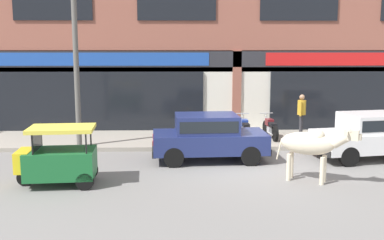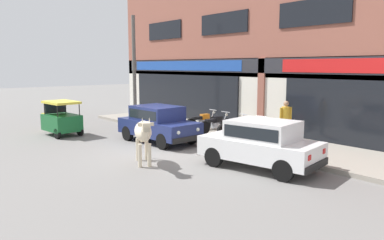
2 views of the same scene
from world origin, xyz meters
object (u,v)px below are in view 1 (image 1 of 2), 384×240
Objects in this scene: car_0 at (372,134)px; motorcycle_1 at (216,128)px; motorcycle_3 at (270,128)px; auto_rickshaw at (58,160)px; cow at (311,144)px; motorcycle_0 at (190,128)px; pedestrian at (302,110)px; utility_pole at (76,67)px; car_1 at (208,135)px; motorcycle_2 at (245,128)px.

car_0 reaches higher than motorcycle_1.
auto_rickshaw is at bearing -141.06° from motorcycle_3.
cow is 1.08× the size of motorcycle_0.
motorcycle_1 is at bearing -171.45° from pedestrian.
motorcycle_1 is 0.34× the size of utility_pole.
motorcycle_1 is at bearing -177.27° from motorcycle_3.
car_1 is 2.78m from motorcycle_1.
pedestrian reaches higher than car_1.
motorcycle_1 and motorcycle_2 have the same top height.
utility_pole is at bearing -168.93° from motorcycle_2.
motorcycle_3 is at bearing 2.73° from motorcycle_1.
car_1 is at bearing -139.47° from pedestrian.
car_1 reaches higher than motorcycle_0.
car_0 is 5.19m from car_1.
cow reaches higher than motorcycle_0.
pedestrian is 8.48m from utility_pole.
motorcycle_0 is 1.00× the size of motorcycle_1.
auto_rickshaw is at bearing -164.58° from car_0.
auto_rickshaw is 1.12× the size of motorcycle_3.
auto_rickshaw is (-6.55, -0.12, -0.35)m from cow.
motorcycle_0 is 0.34× the size of utility_pole.
utility_pole is at bearing 160.07° from car_1.
auto_rickshaw is 9.63m from pedestrian.
motorcycle_2 is (5.53, 5.17, -0.13)m from auto_rickshaw.
auto_rickshaw reaches higher than motorcycle_1.
pedestrian is at bearing 11.42° from utility_pole.
pedestrian is at bearing 36.04° from auto_rickshaw.
cow reaches higher than motorcycle_2.
motorcycle_3 is (3.03, -0.00, 0.00)m from motorcycle_0.
motorcycle_1 is at bearing 112.52° from cow.
pedestrian is at bearing 17.52° from motorcycle_3.
car_0 is at bearing -8.80° from utility_pole.
car_0 is 0.70× the size of utility_pole.
pedestrian is at bearing 114.40° from car_0.
cow is at bearing -59.14° from motorcycle_0.
motorcycle_3 is (-2.69, 2.72, -0.28)m from car_0.
motorcycle_0 is at bearing 17.97° from utility_pole.
auto_rickshaw is (-4.01, -2.43, -0.15)m from car_1.
motorcycle_3 is 1.13× the size of pedestrian.
pedestrian is (7.78, 5.66, 0.47)m from auto_rickshaw.
motorcycle_1 is (0.46, 2.73, -0.28)m from car_1.
motorcycle_1 is 1.07m from motorcycle_2.
motorcycle_3 is at bearing -0.07° from motorcycle_0.
motorcycle_3 is (6.51, 5.26, -0.13)m from auto_rickshaw.
cow is 0.96× the size of auto_rickshaw.
pedestrian is (4.30, 0.40, 0.60)m from motorcycle_0.
utility_pole is (-0.36, 4.02, 2.19)m from auto_rickshaw.
car_1 is at bearing -131.54° from motorcycle_3.
motorcycle_1 is at bearing 150.99° from car_0.
cow is at bearing -67.48° from motorcycle_1.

